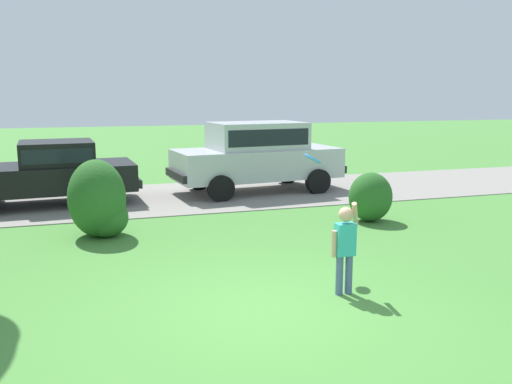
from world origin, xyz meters
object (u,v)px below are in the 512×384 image
parked_suv (257,153)px  child_thrower (345,243)px  frisbee (313,159)px  parked_sedan (48,171)px

parked_suv → child_thrower: bearing=-99.0°
child_thrower → frisbee: (0.02, 1.17, 1.00)m
parked_suv → child_thrower: parked_suv is taller
parked_suv → frisbee: bearing=-100.4°
parked_sedan → frisbee: bearing=-56.8°
parked_sedan → child_thrower: (4.14, -7.53, -0.13)m
frisbee → child_thrower: bearing=-90.9°
parked_sedan → parked_suv: (5.37, 0.22, 0.23)m
child_thrower → parked_sedan: bearing=118.8°
child_thrower → frisbee: 1.54m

